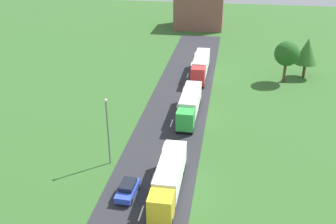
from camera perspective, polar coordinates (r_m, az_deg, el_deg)
road at (r=42.49m, az=-3.89°, el=-14.30°), size 10.00×140.00×0.06m
truck_second at (r=43.87m, az=0.10°, el=-9.41°), size 2.50×11.73×3.42m
truck_third at (r=60.56m, az=3.10°, el=1.16°), size 2.57×11.96×3.54m
truck_fourth at (r=76.73m, az=4.69°, el=6.64°), size 2.53×12.91×3.71m
car_third at (r=44.47m, az=-5.79°, el=-10.90°), size 1.97×4.15×1.55m
lamppost_second at (r=48.14m, az=-8.60°, el=-2.36°), size 0.36×0.36×8.74m
tree_oak at (r=79.63m, az=19.24°, el=8.20°), size 4.36×4.36×7.54m
tree_maple at (r=76.09m, az=16.62°, el=7.98°), size 4.53×4.53×7.67m
distant_building at (r=113.89m, az=4.51°, el=14.15°), size 13.02×10.86×8.68m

